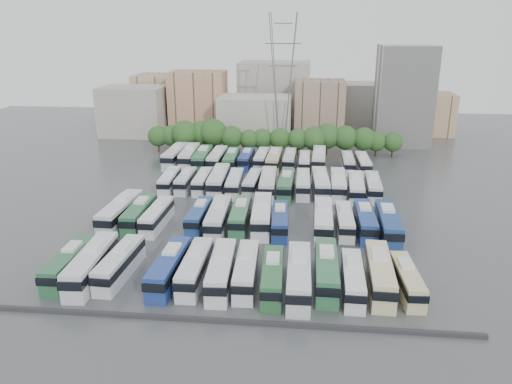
# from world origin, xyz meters

# --- Properties ---
(ground) EXTENTS (220.00, 220.00, 0.00)m
(ground) POSITION_xyz_m (0.00, 0.00, 0.00)
(ground) COLOR #424447
(ground) RESTS_ON ground
(parapet) EXTENTS (56.00, 0.50, 0.50)m
(parapet) POSITION_xyz_m (0.00, -33.00, 0.25)
(parapet) COLOR #2D2D30
(parapet) RESTS_ON ground
(tree_line) EXTENTS (63.74, 8.01, 8.80)m
(tree_line) POSITION_xyz_m (-1.86, 42.10, 4.51)
(tree_line) COLOR black
(tree_line) RESTS_ON ground
(city_buildings) EXTENTS (102.00, 35.00, 20.00)m
(city_buildings) POSITION_xyz_m (-7.46, 71.86, 7.87)
(city_buildings) COLOR #9E998E
(city_buildings) RESTS_ON ground
(apartment_tower) EXTENTS (14.00, 14.00, 26.00)m
(apartment_tower) POSITION_xyz_m (34.00, 58.00, 13.00)
(apartment_tower) COLOR silver
(apartment_tower) RESTS_ON ground
(electricity_pylon) EXTENTS (9.00, 6.91, 33.83)m
(electricity_pylon) POSITION_xyz_m (2.00, 50.00, 18.66)
(electricity_pylon) COLOR slate
(electricity_pylon) RESTS_ON ground
(bus_r0_s0) EXTENTS (2.78, 11.86, 3.71)m
(bus_r0_s0) POSITION_xyz_m (-21.43, -24.33, 1.82)
(bus_r0_s0) COLOR #2A623B
(bus_r0_s0) RESTS_ON ground
(bus_r0_s1) EXTENTS (3.54, 13.56, 4.22)m
(bus_r0_s1) POSITION_xyz_m (-18.17, -24.73, 2.07)
(bus_r0_s1) COLOR silver
(bus_r0_s1) RESTS_ON ground
(bus_r0_s2) EXTENTS (3.08, 12.16, 3.79)m
(bus_r0_s2) POSITION_xyz_m (-14.84, -23.76, 1.86)
(bus_r0_s2) COLOR silver
(bus_r0_s2) RESTS_ON ground
(bus_r0_s4) EXTENTS (2.99, 12.61, 3.94)m
(bus_r0_s4) POSITION_xyz_m (-8.17, -24.30, 1.93)
(bus_r0_s4) COLOR navy
(bus_r0_s4) RESTS_ON ground
(bus_r0_s5) EXTENTS (2.72, 12.17, 3.81)m
(bus_r0_s5) POSITION_xyz_m (-4.93, -23.91, 1.87)
(bus_r0_s5) COLOR silver
(bus_r0_s5) RESTS_ON ground
(bus_r0_s6) EXTENTS (3.36, 12.70, 3.95)m
(bus_r0_s6) POSITION_xyz_m (-1.47, -24.39, 1.94)
(bus_r0_s6) COLOR silver
(bus_r0_s6) RESTS_ON ground
(bus_r0_s7) EXTENTS (3.08, 12.08, 3.76)m
(bus_r0_s7) POSITION_xyz_m (1.59, -23.87, 1.85)
(bus_r0_s7) COLOR silver
(bus_r0_s7) RESTS_ON ground
(bus_r0_s8) EXTENTS (2.98, 11.80, 3.68)m
(bus_r0_s8) POSITION_xyz_m (4.97, -24.97, 1.80)
(bus_r0_s8) COLOR #2B6438
(bus_r0_s8) RESTS_ON ground
(bus_r0_s9) EXTENTS (3.03, 13.22, 4.14)m
(bus_r0_s9) POSITION_xyz_m (8.20, -25.11, 2.03)
(bus_r0_s9) COLOR silver
(bus_r0_s9) RESTS_ON ground
(bus_r0_s10) EXTENTS (2.85, 12.87, 4.03)m
(bus_r0_s10) POSITION_xyz_m (11.58, -23.18, 1.98)
(bus_r0_s10) COLOR #2F6E43
(bus_r0_s10) RESTS_ON ground
(bus_r0_s11) EXTENTS (2.75, 11.46, 3.58)m
(bus_r0_s11) POSITION_xyz_m (14.73, -24.62, 1.76)
(bus_r0_s11) COLOR silver
(bus_r0_s11) RESTS_ON ground
(bus_r0_s12) EXTENTS (3.30, 13.15, 4.10)m
(bus_r0_s12) POSITION_xyz_m (18.07, -23.38, 2.01)
(bus_r0_s12) COLOR beige
(bus_r0_s12) RESTS_ON ground
(bus_r0_s13) EXTENTS (2.88, 10.88, 3.38)m
(bus_r0_s13) POSITION_xyz_m (21.27, -24.05, 1.66)
(bus_r0_s13) COLOR beige
(bus_r0_s13) RESTS_ON ground
(bus_r1_s0) EXTENTS (3.43, 13.70, 4.27)m
(bus_r1_s0) POSITION_xyz_m (-21.21, -6.31, 2.10)
(bus_r1_s0) COLOR silver
(bus_r1_s0) RESTS_ON ground
(bus_r1_s1) EXTENTS (2.91, 12.38, 3.87)m
(bus_r1_s1) POSITION_xyz_m (-18.05, -6.31, 1.90)
(bus_r1_s1) COLOR #2A633D
(bus_r1_s1) RESTS_ON ground
(bus_r1_s2) EXTENTS (2.75, 11.69, 3.66)m
(bus_r1_s2) POSITION_xyz_m (-14.96, -6.74, 1.79)
(bus_r1_s2) COLOR silver
(bus_r1_s2) RESTS_ON ground
(bus_r1_s4) EXTENTS (2.55, 11.34, 3.55)m
(bus_r1_s4) POSITION_xyz_m (-8.30, -5.66, 1.74)
(bus_r1_s4) COLOR navy
(bus_r1_s4) RESTS_ON ground
(bus_r1_s5) EXTENTS (3.20, 13.08, 4.08)m
(bus_r1_s5) POSITION_xyz_m (-4.94, -6.81, 2.00)
(bus_r1_s5) COLOR silver
(bus_r1_s5) RESTS_ON ground
(bus_r1_s6) EXTENTS (2.93, 12.14, 3.79)m
(bus_r1_s6) POSITION_xyz_m (-1.62, -5.39, 1.86)
(bus_r1_s6) COLOR #317345
(bus_r1_s6) RESTS_ON ground
(bus_r1_s7) EXTENTS (3.59, 13.51, 4.20)m
(bus_r1_s7) POSITION_xyz_m (1.84, -5.31, 2.06)
(bus_r1_s7) COLOR white
(bus_r1_s7) RESTS_ON ground
(bus_r1_s8) EXTENTS (3.02, 11.66, 3.63)m
(bus_r1_s8) POSITION_xyz_m (4.84, -6.66, 1.78)
(bus_r1_s8) COLOR navy
(bus_r1_s8) RESTS_ON ground
(bus_r1_s10) EXTENTS (3.04, 13.05, 4.08)m
(bus_r1_s10) POSITION_xyz_m (11.59, -6.26, 2.00)
(bus_r1_s10) COLOR white
(bus_r1_s10) RESTS_ON ground
(bus_r1_s11) EXTENTS (2.58, 11.35, 3.55)m
(bus_r1_s11) POSITION_xyz_m (14.95, -5.68, 1.75)
(bus_r1_s11) COLOR silver
(bus_r1_s11) RESTS_ON ground
(bus_r1_s12) EXTENTS (2.77, 12.44, 3.90)m
(bus_r1_s12) POSITION_xyz_m (18.15, -5.69, 1.91)
(bus_r1_s12) COLOR navy
(bus_r1_s12) RESTS_ON ground
(bus_r1_s13) EXTENTS (3.22, 13.47, 4.21)m
(bus_r1_s13) POSITION_xyz_m (21.47, -6.91, 2.07)
(bus_r1_s13) COLOR navy
(bus_r1_s13) RESTS_ON ground
(bus_r2_s1) EXTENTS (2.98, 11.42, 3.55)m
(bus_r2_s1) POSITION_xyz_m (-18.19, 12.56, 1.74)
(bus_r2_s1) COLOR silver
(bus_r2_s1) RESTS_ON ground
(bus_r2_s2) EXTENTS (2.53, 11.02, 3.45)m
(bus_r2_s2) POSITION_xyz_m (-15.00, 12.86, 1.69)
(bus_r2_s2) COLOR silver
(bus_r2_s2) RESTS_ON ground
(bus_r2_s3) EXTENTS (2.66, 11.11, 3.47)m
(bus_r2_s3) POSITION_xyz_m (-11.61, 12.74, 1.70)
(bus_r2_s3) COLOR silver
(bus_r2_s3) RESTS_ON ground
(bus_r2_s4) EXTENTS (3.42, 13.71, 4.27)m
(bus_r2_s4) POSITION_xyz_m (-8.28, 12.37, 2.10)
(bus_r2_s4) COLOR silver
(bus_r2_s4) RESTS_ON ground
(bus_r2_s5) EXTENTS (3.01, 11.87, 3.70)m
(bus_r2_s5) POSITION_xyz_m (-5.04, 11.91, 1.82)
(bus_r2_s5) COLOR silver
(bus_r2_s5) RESTS_ON ground
(bus_r2_s6) EXTENTS (3.01, 11.36, 3.53)m
(bus_r2_s6) POSITION_xyz_m (-1.64, 12.75, 1.73)
(bus_r2_s6) COLOR silver
(bus_r2_s6) RESTS_ON ground
(bus_r2_s7) EXTENTS (3.35, 13.53, 4.22)m
(bus_r2_s7) POSITION_xyz_m (1.52, 11.30, 2.07)
(bus_r2_s7) COLOR silver
(bus_r2_s7) RESTS_ON ground
(bus_r2_s8) EXTENTS (3.08, 12.54, 3.91)m
(bus_r2_s8) POSITION_xyz_m (5.01, 11.44, 1.92)
(bus_r2_s8) COLOR #2C6840
(bus_r2_s8) RESTS_ON ground
(bus_r2_s9) EXTENTS (2.77, 12.06, 3.78)m
(bus_r2_s9) POSITION_xyz_m (8.18, 12.73, 1.85)
(bus_r2_s9) COLOR silver
(bus_r2_s9) RESTS_ON ground
(bus_r2_s10) EXTENTS (3.44, 13.27, 4.13)m
(bus_r2_s10) POSITION_xyz_m (11.53, 12.65, 2.03)
(bus_r2_s10) COLOR silver
(bus_r2_s10) RESTS_ON ground
(bus_r2_s11) EXTENTS (3.12, 12.95, 4.04)m
(bus_r2_s11) POSITION_xyz_m (14.88, 12.68, 1.98)
(bus_r2_s11) COLOR silver
(bus_r2_s11) RESTS_ON ground
(bus_r2_s12) EXTENTS (3.31, 12.73, 3.96)m
(bus_r2_s12) POSITION_xyz_m (18.12, 11.07, 1.94)
(bus_r2_s12) COLOR silver
(bus_r2_s12) RESTS_ON ground
(bus_r2_s13) EXTENTS (3.13, 12.09, 3.76)m
(bus_r2_s13) POSITION_xyz_m (21.46, 12.24, 1.85)
(bus_r2_s13) COLOR silver
(bus_r2_s13) RESTS_ON ground
(bus_r3_s0) EXTENTS (3.35, 13.75, 4.29)m
(bus_r3_s0) POSITION_xyz_m (-21.65, 30.57, 2.11)
(bus_r3_s0) COLOR silver
(bus_r3_s0) RESTS_ON ground
(bus_r3_s1) EXTENTS (3.55, 13.71, 4.27)m
(bus_r3_s1) POSITION_xyz_m (-18.27, 30.47, 2.09)
(bus_r3_s1) COLOR silver
(bus_r3_s1) RESTS_ON ground
(bus_r3_s2) EXTENTS (3.39, 13.54, 4.22)m
(bus_r3_s2) POSITION_xyz_m (-14.89, 28.90, 2.07)
(bus_r3_s2) COLOR #2E6C44
(bus_r3_s2) RESTS_ON ground
(bus_r3_s3) EXTENTS (2.95, 12.91, 4.04)m
(bus_r3_s3) POSITION_xyz_m (-11.56, 29.25, 1.98)
(bus_r3_s3) COLOR silver
(bus_r3_s3) RESTS_ON ground
(bus_r3_s4) EXTENTS (2.97, 12.46, 3.89)m
(bus_r3_s4) POSITION_xyz_m (-8.22, 28.92, 1.91)
(bus_r3_s4) COLOR #2D6942
(bus_r3_s4) RESTS_ON ground
(bus_r3_s5) EXTENTS (2.79, 11.55, 3.61)m
(bus_r3_s5) POSITION_xyz_m (-5.03, 30.54, 1.77)
(bus_r3_s5) COLOR navy
(bus_r3_s5) RESTS_ON ground
(bus_r3_s6) EXTENTS (2.92, 11.72, 3.65)m
(bus_r3_s6) POSITION_xyz_m (-1.50, 30.93, 1.79)
(bus_r3_s6) COLOR silver
(bus_r3_s6) RESTS_ON ground
(bus_r3_s7) EXTENTS (3.13, 13.07, 4.08)m
(bus_r3_s7) POSITION_xyz_m (1.47, 29.05, 2.00)
(bus_r3_s7) COLOR #C4B587
(bus_r3_s7) RESTS_ON ground
(bus_r3_s8) EXTENTS (2.82, 11.80, 3.69)m
(bus_r3_s8) POSITION_xyz_m (4.90, 30.67, 1.81)
(bus_r3_s8) COLOR silver
(bus_r3_s8) RESTS_ON ground
(bus_r3_s9) EXTENTS (2.50, 10.92, 3.42)m
(bus_r3_s9) POSITION_xyz_m (8.30, 29.54, 1.68)
(bus_r3_s9) COLOR silver
(bus_r3_s9) RESTS_ON ground
(bus_r3_s10) EXTENTS (3.44, 13.51, 4.21)m
(bus_r3_s10) POSITION_xyz_m (11.53, 30.96, 2.07)
(bus_r3_s10) COLOR silver
(bus_r3_s10) RESTS_ON ground
(bus_r3_s12) EXTENTS (2.50, 11.28, 3.54)m
(bus_r3_s12) POSITION_xyz_m (17.96, 29.82, 1.74)
(bus_r3_s12) COLOR silver
(bus_r3_s12) RESTS_ON ground
(bus_r3_s13) EXTENTS (2.80, 11.55, 3.60)m
(bus_r3_s13) POSITION_xyz_m (21.27, 29.29, 1.77)
(bus_r3_s13) COLOR silver
(bus_r3_s13) RESTS_ON ground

